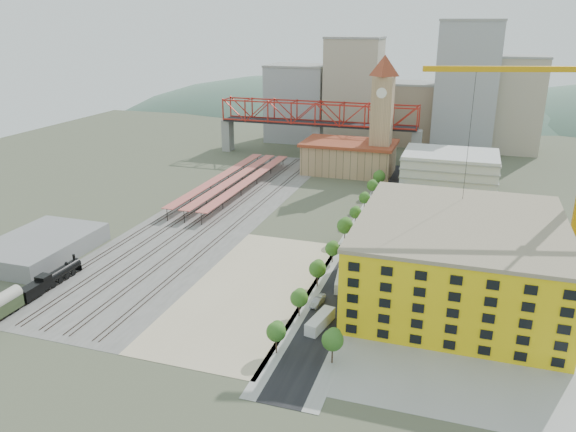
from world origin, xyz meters
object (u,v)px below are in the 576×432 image
(clock_tower, at_px, (382,106))
(locomotive, at_px, (53,278))
(tower_crane, at_px, (576,130))
(site_trailer_a, at_px, (320,321))
(site_trailer_d, at_px, (356,254))
(car_0, at_px, (319,299))
(construction_building, at_px, (458,259))
(site_trailer_b, at_px, (341,282))
(site_trailer_c, at_px, (349,268))

(clock_tower, bearing_deg, locomotive, -115.04)
(clock_tower, height_order, tower_crane, tower_crane)
(tower_crane, relative_size, site_trailer_a, 6.05)
(site_trailer_d, height_order, car_0, site_trailer_d)
(site_trailer_a, bearing_deg, site_trailer_d, 100.76)
(clock_tower, bearing_deg, site_trailer_a, -86.28)
(construction_building, bearing_deg, car_0, -156.55)
(site_trailer_a, distance_m, site_trailer_b, 19.77)
(site_trailer_c, bearing_deg, site_trailer_b, -98.66)
(construction_building, height_order, site_trailer_a, construction_building)
(site_trailer_b, xyz_separation_m, site_trailer_d, (0.00, 17.01, 0.09))
(site_trailer_d, bearing_deg, car_0, -91.43)
(site_trailer_b, distance_m, site_trailer_c, 8.32)
(site_trailer_b, bearing_deg, clock_tower, 86.82)
(construction_building, bearing_deg, site_trailer_c, 169.05)
(site_trailer_c, relative_size, site_trailer_d, 0.95)
(site_trailer_c, bearing_deg, locomotive, -164.80)
(tower_crane, height_order, car_0, tower_crane)
(locomotive, relative_size, car_0, 4.55)
(clock_tower, distance_m, locomotive, 139.62)
(locomotive, bearing_deg, car_0, 10.41)
(site_trailer_a, height_order, site_trailer_c, site_trailer_c)
(clock_tower, height_order, site_trailer_c, clock_tower)
(locomotive, relative_size, site_trailer_b, 2.18)
(site_trailer_a, bearing_deg, site_trailer_b, 100.76)
(construction_building, relative_size, site_trailer_c, 5.22)
(construction_building, bearing_deg, locomotive, -165.29)
(tower_crane, xyz_separation_m, site_trailer_b, (-49.29, -25.63, -34.76))
(clock_tower, height_order, construction_building, clock_tower)
(clock_tower, distance_m, site_trailer_a, 126.32)
(tower_crane, bearing_deg, site_trailer_c, -160.64)
(locomotive, distance_m, site_trailer_c, 72.17)
(clock_tower, relative_size, locomotive, 2.49)
(locomotive, relative_size, site_trailer_a, 2.17)
(site_trailer_a, relative_size, car_0, 2.10)
(clock_tower, bearing_deg, tower_crane, -53.58)
(clock_tower, relative_size, site_trailer_d, 5.08)
(clock_tower, distance_m, tower_crane, 96.78)
(site_trailer_b, bearing_deg, tower_crane, 19.87)
(locomotive, distance_m, site_trailer_a, 66.01)
(locomotive, bearing_deg, site_trailer_c, 23.86)
(clock_tower, relative_size, construction_building, 1.03)
(construction_building, relative_size, site_trailer_b, 5.28)
(clock_tower, xyz_separation_m, site_trailer_a, (8.00, -123.06, -27.38))
(car_0, bearing_deg, site_trailer_d, 90.57)
(car_0, bearing_deg, tower_crane, 40.82)
(tower_crane, bearing_deg, site_trailer_a, -137.35)
(locomotive, relative_size, site_trailer_c, 2.16)
(construction_building, height_order, car_0, construction_building)
(construction_building, xyz_separation_m, site_trailer_c, (-26.00, 5.03, -8.08))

